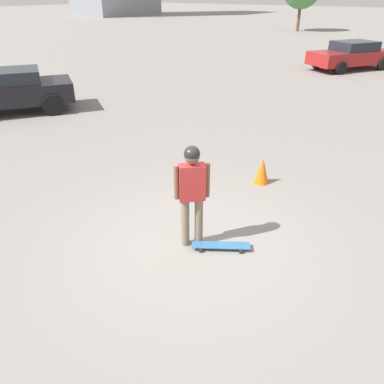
# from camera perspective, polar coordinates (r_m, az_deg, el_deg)

# --- Properties ---
(ground_plane) EXTENTS (220.00, 220.00, 0.00)m
(ground_plane) POSITION_cam_1_polar(r_m,az_deg,el_deg) (6.41, 0.00, -7.81)
(ground_plane) COLOR gray
(person) EXTENTS (0.43, 0.44, 1.76)m
(person) POSITION_cam_1_polar(r_m,az_deg,el_deg) (5.85, 0.00, 0.66)
(person) COLOR #7A6B56
(person) RESTS_ON ground_plane
(skateboard) EXTENTS (0.90, 0.73, 0.08)m
(skateboard) POSITION_cam_1_polar(r_m,az_deg,el_deg) (6.27, 4.41, -8.13)
(skateboard) COLOR #336693
(skateboard) RESTS_ON ground_plane
(car_parked_near) EXTENTS (3.58, 4.39, 1.45)m
(car_parked_near) POSITION_cam_1_polar(r_m,az_deg,el_deg) (14.71, -25.82, 13.80)
(car_parked_near) COLOR black
(car_parked_near) RESTS_ON ground_plane
(car_parked_far) EXTENTS (3.79, 4.94, 1.44)m
(car_parked_far) POSITION_cam_1_polar(r_m,az_deg,el_deg) (22.99, 23.15, 18.65)
(car_parked_far) COLOR maroon
(car_parked_far) RESTS_ON ground_plane
(traffic_cone) EXTENTS (0.33, 0.33, 0.59)m
(traffic_cone) POSITION_cam_1_polar(r_m,az_deg,el_deg) (8.38, 10.63, 3.23)
(traffic_cone) COLOR orange
(traffic_cone) RESTS_ON ground_plane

